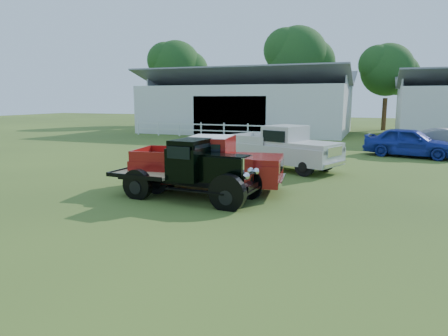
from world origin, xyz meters
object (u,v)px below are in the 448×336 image
at_px(vintage_flatbed, 188,169).
at_px(misc_car_blue, 410,142).
at_px(white_pickup, 283,148).
at_px(red_pickup, 208,163).

distance_m(vintage_flatbed, misc_car_blue, 14.36).
relative_size(white_pickup, misc_car_blue, 1.12).
distance_m(red_pickup, white_pickup, 5.29).
distance_m(vintage_flatbed, white_pickup, 6.48).
relative_size(vintage_flatbed, misc_car_blue, 1.02).
height_order(vintage_flatbed, white_pickup, white_pickup).
relative_size(red_pickup, misc_car_blue, 1.12).
xyz_separation_m(red_pickup, white_pickup, (1.46, 5.08, 0.01)).
xyz_separation_m(white_pickup, misc_car_blue, (5.53, 6.18, -0.16)).
xyz_separation_m(vintage_flatbed, white_pickup, (1.60, 6.28, 0.02)).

